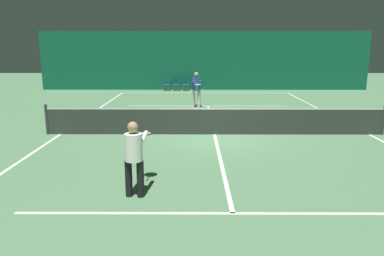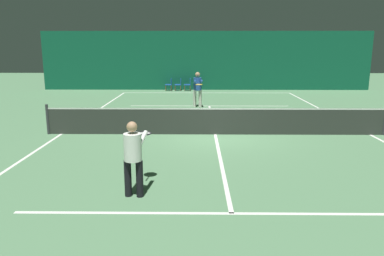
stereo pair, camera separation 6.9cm
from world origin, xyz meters
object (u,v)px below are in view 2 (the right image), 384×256
object	(u,v)px
courtside_chair_1	(179,84)
courtside_chair_0	(170,84)
player_far	(198,87)
courtside_chair_2	(188,84)
player_near	(133,153)
courtside_chair_3	(198,84)
tennis_net	(215,120)

from	to	relation	value
courtside_chair_1	courtside_chair_0	bearing A→B (deg)	-90.00
player_far	courtside_chair_0	distance (m)	7.33
courtside_chair_2	courtside_chair_1	bearing A→B (deg)	-90.00
player_near	courtside_chair_2	size ratio (longest dim) A/B	1.91
courtside_chair_0	courtside_chair_3	size ratio (longest dim) A/B	1.00
tennis_net	courtside_chair_2	distance (m)	13.17
courtside_chair_0	player_near	bearing A→B (deg)	1.80
courtside_chair_2	courtside_chair_3	size ratio (longest dim) A/B	1.00
tennis_net	player_near	bearing A→B (deg)	-109.51
courtside_chair_3	courtside_chair_2	bearing A→B (deg)	-90.00
courtside_chair_1	courtside_chair_2	size ratio (longest dim) A/B	1.00
tennis_net	player_near	distance (m)	5.90
tennis_net	courtside_chair_0	bearing A→B (deg)	101.01
courtside_chair_1	tennis_net	bearing A→B (deg)	8.21
courtside_chair_0	courtside_chair_2	bearing A→B (deg)	90.00
player_near	courtside_chair_3	size ratio (longest dim) A/B	1.91
courtside_chair_3	player_far	bearing A→B (deg)	-0.35
courtside_chair_0	courtside_chair_1	size ratio (longest dim) A/B	1.00
player_near	player_far	size ratio (longest dim) A/B	0.90
player_far	courtside_chair_3	world-z (taller)	player_far
courtside_chair_0	courtside_chair_2	size ratio (longest dim) A/B	1.00
courtside_chair_2	courtside_chair_3	distance (m)	0.66
tennis_net	courtside_chair_1	size ratio (longest dim) A/B	14.29
tennis_net	courtside_chair_2	xyz separation A→B (m)	(-1.23, 13.12, -0.03)
player_far	courtside_chair_0	size ratio (longest dim) A/B	2.11
player_far	tennis_net	bearing A→B (deg)	1.98
courtside_chair_3	courtside_chair_1	bearing A→B (deg)	-90.00
tennis_net	player_far	world-z (taller)	player_far
player_far	courtside_chair_2	bearing A→B (deg)	-178.83
tennis_net	courtside_chair_2	size ratio (longest dim) A/B	14.29
player_near	courtside_chair_2	xyz separation A→B (m)	(0.73, 18.66, -0.45)
courtside_chair_3	courtside_chair_0	bearing A→B (deg)	-90.00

